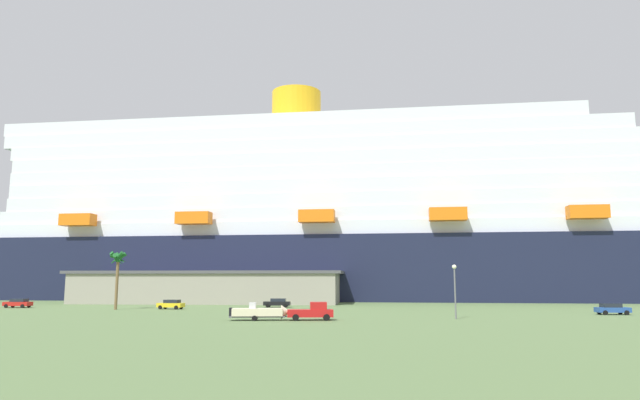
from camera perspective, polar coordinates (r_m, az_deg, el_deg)
ground_plane at (r=111.89m, az=-1.78°, el=-10.71°), size 600.00×600.00×0.00m
cruise_ship at (r=142.17m, az=12.13°, el=-2.82°), size 293.85×49.67×64.81m
terminal_building at (r=122.72m, az=-11.16°, el=-8.76°), size 58.71×25.44×6.71m
pickup_truck at (r=69.52m, az=-0.80°, el=-11.41°), size 5.91×3.29×2.20m
small_boat_on_trailer at (r=69.58m, az=-5.88°, el=-11.43°), size 8.47×3.43×2.15m
palm_tree at (r=99.71m, az=-20.08°, el=-6.05°), size 3.17×3.14×9.67m
street_lamp at (r=73.60m, az=13.70°, el=-8.26°), size 0.56×0.56×6.85m
parked_car_blue_suv at (r=90.42m, az=27.85°, el=-9.86°), size 4.75×2.61×1.58m
parked_car_black_coupe at (r=101.65m, az=-4.41°, el=-10.48°), size 4.96×2.49×1.58m
parked_car_yellow_taxi at (r=98.32m, az=-15.07°, el=-10.31°), size 4.43×2.09×1.58m
parked_car_red_hatchback at (r=113.28m, az=-28.63°, el=-9.28°), size 4.82×2.31×1.58m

